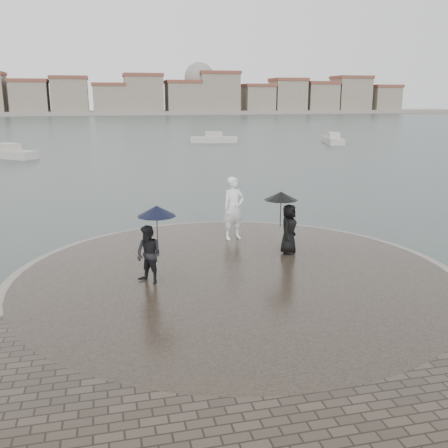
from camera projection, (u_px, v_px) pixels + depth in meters
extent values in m
plane|color=#2B3835|center=(277.00, 343.00, 10.66)|extent=(400.00, 400.00, 0.00)
cylinder|color=gray|center=(235.00, 280.00, 13.92)|extent=(12.50, 12.50, 0.32)
cylinder|color=#2D261E|center=(235.00, 279.00, 13.91)|extent=(11.90, 11.90, 0.36)
imported|color=white|center=(234.00, 208.00, 17.00)|extent=(0.89, 0.69, 2.16)
imported|color=black|center=(149.00, 255.00, 12.97)|extent=(0.94, 0.94, 1.54)
cylinder|color=black|center=(157.00, 231.00, 12.98)|extent=(0.02, 0.02, 0.90)
cone|color=black|center=(157.00, 211.00, 12.84)|extent=(1.02, 1.02, 0.28)
imported|color=black|center=(289.00, 229.00, 15.48)|extent=(0.85, 0.91, 1.56)
cylinder|color=black|center=(281.00, 212.00, 15.39)|extent=(0.02, 0.02, 0.90)
cone|color=black|center=(281.00, 196.00, 15.26)|extent=(1.05, 1.05, 0.26)
cube|color=gray|center=(110.00, 113.00, 164.04)|extent=(260.00, 20.00, 1.20)
cube|color=gray|center=(30.00, 99.00, 154.61)|extent=(11.00, 10.00, 10.00)
cube|color=brown|center=(28.00, 81.00, 153.26)|extent=(11.60, 10.60, 1.00)
cube|color=gray|center=(70.00, 97.00, 157.25)|extent=(11.00, 10.00, 11.00)
cube|color=brown|center=(69.00, 78.00, 155.79)|extent=(11.60, 10.60, 1.00)
cube|color=gray|center=(109.00, 101.00, 160.27)|extent=(10.00, 10.00, 9.00)
cube|color=brown|center=(108.00, 85.00, 159.05)|extent=(10.60, 10.60, 1.00)
cube|color=gray|center=(144.00, 96.00, 162.44)|extent=(12.00, 10.00, 12.00)
cube|color=brown|center=(143.00, 75.00, 160.86)|extent=(12.60, 10.60, 1.00)
cube|color=gray|center=(183.00, 99.00, 165.69)|extent=(11.00, 10.00, 10.00)
cube|color=brown|center=(183.00, 82.00, 164.34)|extent=(11.60, 10.60, 1.00)
cube|color=gray|center=(218.00, 94.00, 168.09)|extent=(13.00, 10.00, 13.00)
cube|color=brown|center=(218.00, 73.00, 166.38)|extent=(13.60, 10.60, 1.00)
cube|color=gray|center=(258.00, 101.00, 171.81)|extent=(10.00, 10.00, 9.00)
cube|color=brown|center=(258.00, 85.00, 170.59)|extent=(10.60, 10.60, 1.00)
cube|color=gray|center=(288.00, 98.00, 174.11)|extent=(11.00, 10.00, 11.00)
cube|color=brown|center=(288.00, 80.00, 172.64)|extent=(11.60, 10.60, 1.00)
cube|color=gray|center=(319.00, 99.00, 177.00)|extent=(11.00, 10.00, 10.00)
cube|color=brown|center=(320.00, 83.00, 175.66)|extent=(11.60, 10.60, 1.00)
cube|color=gray|center=(350.00, 96.00, 179.52)|extent=(12.00, 10.00, 12.00)
cube|color=brown|center=(352.00, 77.00, 177.94)|extent=(12.60, 10.60, 1.00)
cube|color=gray|center=(383.00, 100.00, 182.89)|extent=(10.00, 10.00, 9.00)
cube|color=brown|center=(384.00, 86.00, 181.67)|extent=(10.60, 10.60, 1.00)
sphere|color=gray|center=(199.00, 78.00, 167.25)|extent=(10.00, 10.00, 10.00)
cube|color=#B8B2A6|center=(214.00, 141.00, 59.16)|extent=(5.70, 2.61, 0.90)
cube|color=#B8B2A6|center=(214.00, 135.00, 59.01)|extent=(2.19, 1.56, 0.90)
cube|color=#B8B2A6|center=(9.00, 155.00, 43.70)|extent=(5.26, 4.74, 0.90)
cube|color=#B8B2A6|center=(8.00, 148.00, 43.56)|extent=(2.31, 2.20, 0.90)
cube|color=#B8B2A6|center=(333.00, 141.00, 58.08)|extent=(2.92, 5.73, 0.90)
cube|color=#B8B2A6|center=(333.00, 136.00, 57.94)|extent=(1.66, 2.24, 0.90)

